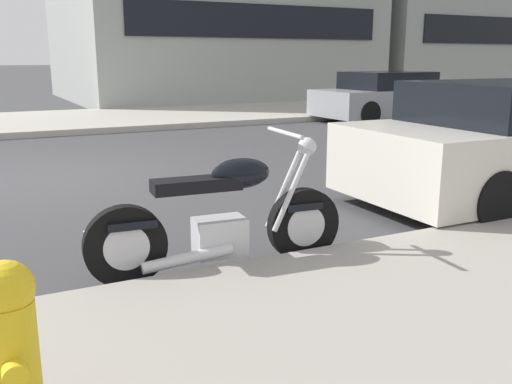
# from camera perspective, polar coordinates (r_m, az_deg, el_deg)

# --- Properties ---
(ground_plane) EXTENTS (260.00, 260.00, 0.00)m
(ground_plane) POSITION_cam_1_polar(r_m,az_deg,el_deg) (8.56, -19.92, 1.32)
(ground_plane) COLOR #3D3D3F
(sidewalk_far_curb) EXTENTS (120.00, 5.00, 0.14)m
(sidewalk_far_curb) POSITION_cam_1_polar(r_m,az_deg,el_deg) (20.14, 13.49, 8.46)
(sidewalk_far_curb) COLOR #ADA89E
(sidewalk_far_curb) RESTS_ON ground
(parking_stall_stripe) EXTENTS (0.12, 2.20, 0.01)m
(parking_stall_stripe) POSITION_cam_1_polar(r_m,az_deg,el_deg) (4.84, -13.99, -7.17)
(parking_stall_stripe) COLOR silver
(parking_stall_stripe) RESTS_ON ground
(parked_motorcycle) EXTENTS (2.09, 0.62, 1.11)m
(parked_motorcycle) POSITION_cam_1_polar(r_m,az_deg,el_deg) (4.46, -3.40, -2.89)
(parked_motorcycle) COLOR black
(parked_motorcycle) RESTS_ON ground
(car_opposite_curb) EXTENTS (4.12, 2.02, 1.30)m
(car_opposite_curb) POSITION_cam_1_polar(r_m,az_deg,el_deg) (15.97, 13.02, 9.29)
(car_opposite_curb) COLOR gray
(car_opposite_curb) RESTS_ON ground
(fire_hydrant) EXTENTS (0.24, 0.36, 0.73)m
(fire_hydrant) POSITION_cam_1_polar(r_m,az_deg,el_deg) (2.65, -23.47, -13.43)
(fire_hydrant) COLOR gold
(fire_hydrant) RESTS_ON sidewalk_near_curb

